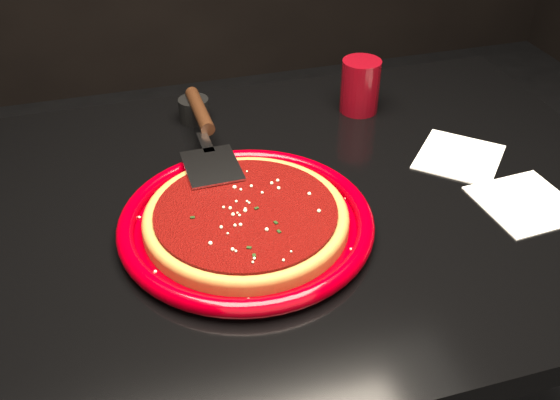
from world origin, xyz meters
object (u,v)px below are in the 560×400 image
object	(u,v)px
plate	(246,222)
pizza_server	(206,133)
ramekin	(194,110)
cup	(360,86)
table	(277,357)

from	to	relation	value
plate	pizza_server	world-z (taller)	pizza_server
pizza_server	ramekin	size ratio (longest dim) A/B	6.29
plate	ramekin	bearing A→B (deg)	92.58
plate	pizza_server	size ratio (longest dim) A/B	1.05
pizza_server	ramekin	bearing A→B (deg)	88.36
plate	cup	size ratio (longest dim) A/B	3.65
plate	ramekin	xyz separation A→B (m)	(-0.02, 0.35, 0.01)
table	plate	bearing A→B (deg)	-137.91
table	pizza_server	xyz separation A→B (m)	(-0.08, 0.15, 0.42)
ramekin	table	bearing A→B (deg)	-74.88
table	plate	size ratio (longest dim) A/B	3.21
cup	ramekin	bearing A→B (deg)	170.83
plate	table	bearing A→B (deg)	42.09
table	cup	xyz separation A→B (m)	(0.23, 0.24, 0.43)
pizza_server	ramekin	world-z (taller)	pizza_server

